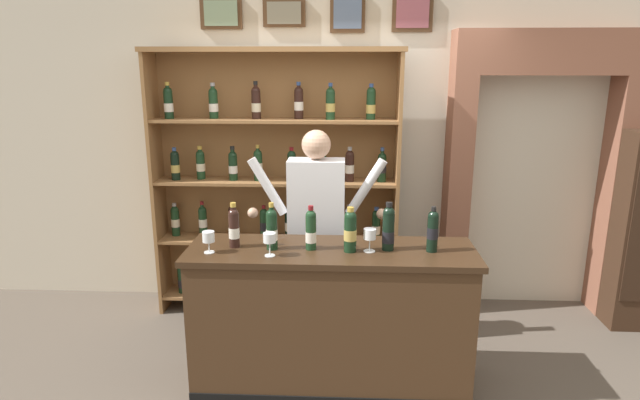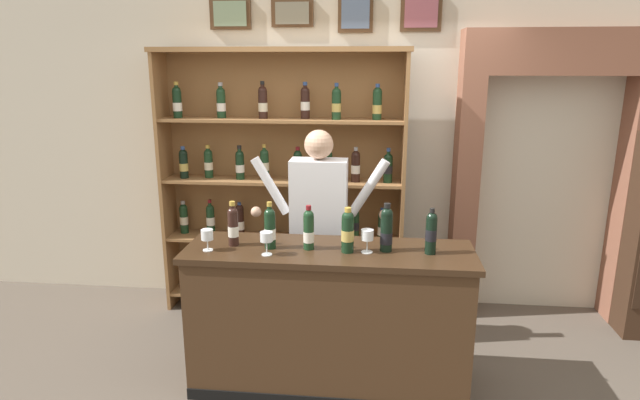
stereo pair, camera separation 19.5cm
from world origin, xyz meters
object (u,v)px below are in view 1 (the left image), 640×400
wine_glass_left (369,235)px  tasting_counter (330,318)px  wine_glass_spare (269,239)px  tasting_bottle_vin_santo (310,230)px  tasting_bottle_rosso (388,228)px  wine_shelf (276,178)px  shopkeeper (316,214)px  tasting_bottle_super_tuscan (271,228)px  tasting_bottle_brunello (432,230)px  wine_glass_center (208,238)px  tasting_bottle_grappa (349,230)px  tasting_bottle_prosecco (233,227)px

wine_glass_left → tasting_counter: bearing=172.3°
wine_glass_spare → wine_glass_left: same height
tasting_bottle_vin_santo → tasting_bottle_rosso: 0.50m
wine_shelf → shopkeeper: (0.38, -0.60, -0.14)m
tasting_bottle_super_tuscan → tasting_bottle_vin_santo: tasting_bottle_super_tuscan is taller
tasting_bottle_vin_santo → tasting_bottle_brunello: size_ratio=0.98×
tasting_bottle_super_tuscan → wine_glass_center: 0.40m
tasting_bottle_brunello → wine_glass_left: size_ratio=1.95×
shopkeeper → tasting_bottle_super_tuscan: shopkeeper is taller
tasting_bottle_grappa → tasting_bottle_brunello: tasting_bottle_brunello is taller
tasting_bottle_vin_santo → wine_shelf: bearing=107.6°
tasting_bottle_rosso → tasting_bottle_brunello: 0.28m
shopkeeper → wine_glass_center: 0.94m
tasting_counter → wine_glass_left: 0.65m
tasting_bottle_prosecco → tasting_bottle_grappa: bearing=-3.8°
tasting_bottle_grappa → tasting_bottle_brunello: (0.52, 0.03, -0.00)m
wine_shelf → tasting_bottle_rosso: wine_shelf is taller
tasting_bottle_prosecco → wine_shelf: bearing=83.8°
shopkeeper → wine_glass_spare: 0.77m
wine_glass_center → wine_glass_left: wine_glass_left is taller
wine_shelf → tasting_bottle_brunello: 1.65m
tasting_bottle_vin_santo → tasting_bottle_grappa: bearing=-6.7°
tasting_bottle_grappa → tasting_counter: bearing=163.0°
tasting_bottle_prosecco → tasting_bottle_brunello: bearing=-1.0°
tasting_counter → wine_shelf: bearing=113.3°
shopkeeper → wine_glass_spare: shopkeeper is taller
shopkeeper → tasting_bottle_vin_santo: 0.59m
tasting_counter → wine_glass_center: bearing=-172.3°
tasting_bottle_brunello → wine_glass_center: (-1.42, -0.09, -0.04)m
tasting_bottle_super_tuscan → tasting_bottle_rosso: 0.75m
tasting_bottle_super_tuscan → wine_glass_left: bearing=-1.5°
tasting_bottle_vin_santo → tasting_bottle_grappa: size_ratio=0.99×
tasting_bottle_super_tuscan → wine_glass_center: tasting_bottle_super_tuscan is taller
tasting_bottle_vin_santo → tasting_bottle_brunello: 0.78m
tasting_bottle_brunello → wine_glass_left: (-0.40, -0.02, -0.03)m
tasting_bottle_super_tuscan → tasting_bottle_grappa: size_ratio=1.06×
tasting_bottle_vin_santo → wine_glass_spare: bearing=-150.8°
wine_glass_center → tasting_bottle_rosso: bearing=5.7°
tasting_bottle_rosso → tasting_bottle_brunello: size_ratio=1.07×
tasting_bottle_super_tuscan → tasting_bottle_vin_santo: bearing=2.1°
tasting_bottle_vin_santo → wine_glass_spare: tasting_bottle_vin_santo is taller
tasting_bottle_super_tuscan → wine_glass_spare: tasting_bottle_super_tuscan is taller
tasting_counter → tasting_bottle_prosecco: 0.89m
shopkeeper → tasting_bottle_brunello: bearing=-37.2°
tasting_bottle_prosecco → tasting_bottle_brunello: 1.28m
wine_shelf → wine_glass_spare: size_ratio=15.12×
wine_shelf → tasting_bottle_prosecco: bearing=-96.2°
tasting_bottle_prosecco → tasting_bottle_vin_santo: 0.50m
tasting_bottle_super_tuscan → wine_glass_left: 0.63m
wine_shelf → wine_glass_left: wine_shelf is taller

